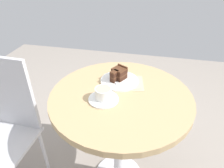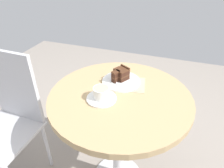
{
  "view_description": "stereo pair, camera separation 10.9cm",
  "coord_description": "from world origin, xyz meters",
  "views": [
    {
      "loc": [
        -0.86,
        -0.14,
        1.39
      ],
      "look_at": [
        0.03,
        0.06,
        0.8
      ],
      "focal_mm": 32.0,
      "sensor_mm": 36.0,
      "label": 1
    },
    {
      "loc": [
        -0.83,
        -0.25,
        1.39
      ],
      "look_at": [
        0.03,
        0.06,
        0.8
      ],
      "focal_mm": 32.0,
      "sensor_mm": 36.0,
      "label": 2
    }
  ],
  "objects": [
    {
      "name": "cake_slice",
      "position": [
        0.14,
        0.04,
        0.8
      ],
      "size": [
        0.11,
        0.1,
        0.07
      ],
      "rotation": [
        0.0,
        0.0,
        2.62
      ],
      "color": "#381E14",
      "rests_on": "cake_plate"
    },
    {
      "name": "cafe_table",
      "position": [
        0.0,
        0.0,
        0.63
      ],
      "size": [
        0.77,
        0.77,
        0.76
      ],
      "color": "tan",
      "rests_on": "ground"
    },
    {
      "name": "cake_plate",
      "position": [
        0.12,
        0.03,
        0.76
      ],
      "size": [
        0.22,
        0.22,
        0.01
      ],
      "color": "white",
      "rests_on": "cafe_table"
    },
    {
      "name": "napkin",
      "position": [
        0.12,
        -0.02,
        0.76
      ],
      "size": [
        0.19,
        0.21,
        0.0
      ],
      "rotation": [
        0.0,
        0.0,
        1.74
      ],
      "color": "tan",
      "rests_on": "cafe_table"
    },
    {
      "name": "coffee_cup",
      "position": [
        -0.06,
        0.08,
        0.79
      ],
      "size": [
        0.12,
        0.09,
        0.06
      ],
      "color": "white",
      "rests_on": "saucer"
    },
    {
      "name": "teaspoon",
      "position": [
        -0.08,
        0.03,
        0.77
      ],
      "size": [
        0.1,
        0.02,
        0.0
      ],
      "rotation": [
        0.0,
        0.0,
        3.28
      ],
      "color": "silver",
      "rests_on": "saucer"
    },
    {
      "name": "fork",
      "position": [
        0.14,
        0.08,
        0.77
      ],
      "size": [
        0.14,
        0.08,
        0.0
      ],
      "rotation": [
        0.0,
        0.0,
        0.46
      ],
      "color": "silver",
      "rests_on": "cake_plate"
    },
    {
      "name": "saucer",
      "position": [
        -0.07,
        0.08,
        0.76
      ],
      "size": [
        0.16,
        0.16,
        0.01
      ],
      "color": "white",
      "rests_on": "cafe_table"
    },
    {
      "name": "cafe_chair",
      "position": [
        -0.13,
        0.69,
        0.54
      ],
      "size": [
        0.39,
        0.39,
        0.93
      ],
      "rotation": [
        0.0,
        0.0,
        4.68
      ],
      "color": "#BCBCC1",
      "rests_on": "ground"
    }
  ]
}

